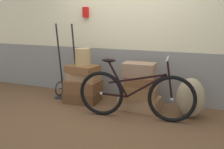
# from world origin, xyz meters

# --- Properties ---
(ground) EXTENTS (9.62, 5.20, 0.06)m
(ground) POSITION_xyz_m (0.00, 0.00, -0.03)
(ground) COLOR brown
(station_building) EXTENTS (7.62, 0.74, 2.78)m
(station_building) POSITION_xyz_m (0.01, 0.85, 1.39)
(station_building) COLOR gray
(station_building) RESTS_ON ground
(suitcase_0) EXTENTS (0.64, 0.52, 0.19)m
(suitcase_0) POSITION_xyz_m (-0.70, 0.21, 0.09)
(suitcase_0) COLOR brown
(suitcase_0) RESTS_ON ground
(suitcase_1) EXTENTS (0.61, 0.44, 0.22)m
(suitcase_1) POSITION_xyz_m (-0.68, 0.22, 0.30)
(suitcase_1) COLOR brown
(suitcase_1) RESTS_ON suitcase_0
(suitcase_2) EXTENTS (0.55, 0.41, 0.15)m
(suitcase_2) POSITION_xyz_m (-0.70, 0.26, 0.48)
(suitcase_2) COLOR #9E754C
(suitcase_2) RESTS_ON suitcase_1
(suitcase_3) EXTENTS (0.59, 0.46, 0.13)m
(suitcase_3) POSITION_xyz_m (-0.70, 0.22, 0.62)
(suitcase_3) COLOR brown
(suitcase_3) RESTS_ON suitcase_2
(suitcase_4) EXTENTS (0.69, 0.49, 0.21)m
(suitcase_4) POSITION_xyz_m (0.40, 0.25, 0.11)
(suitcase_4) COLOR #9E754C
(suitcase_4) RESTS_ON ground
(suitcase_5) EXTENTS (0.61, 0.46, 0.21)m
(suitcase_5) POSITION_xyz_m (0.40, 0.21, 0.31)
(suitcase_5) COLOR olive
(suitcase_5) RESTS_ON suitcase_4
(suitcase_6) EXTENTS (0.50, 0.39, 0.16)m
(suitcase_6) POSITION_xyz_m (0.41, 0.21, 0.50)
(suitcase_6) COLOR brown
(suitcase_6) RESTS_ON suitcase_5
(suitcase_7) EXTENTS (0.55, 0.38, 0.22)m
(suitcase_7) POSITION_xyz_m (0.37, 0.24, 0.69)
(suitcase_7) COLOR #937051
(suitcase_7) RESTS_ON suitcase_6
(wicker_basket) EXTENTS (0.28, 0.28, 0.31)m
(wicker_basket) POSITION_xyz_m (-0.69, 0.23, 0.84)
(wicker_basket) COLOR tan
(wicker_basket) RESTS_ON suitcase_3
(luggage_trolley) EXTENTS (0.43, 0.37, 1.43)m
(luggage_trolley) POSITION_xyz_m (-1.11, 0.34, 0.33)
(luggage_trolley) COLOR black
(luggage_trolley) RESTS_ON ground
(burlap_sack) EXTENTS (0.43, 0.36, 0.63)m
(burlap_sack) POSITION_xyz_m (1.23, 0.20, 0.31)
(burlap_sack) COLOR #9E8966
(burlap_sack) RESTS_ON ground
(bicycle) EXTENTS (1.80, 0.46, 0.97)m
(bicycle) POSITION_xyz_m (0.45, -0.19, 0.38)
(bicycle) COLOR black
(bicycle) RESTS_ON ground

